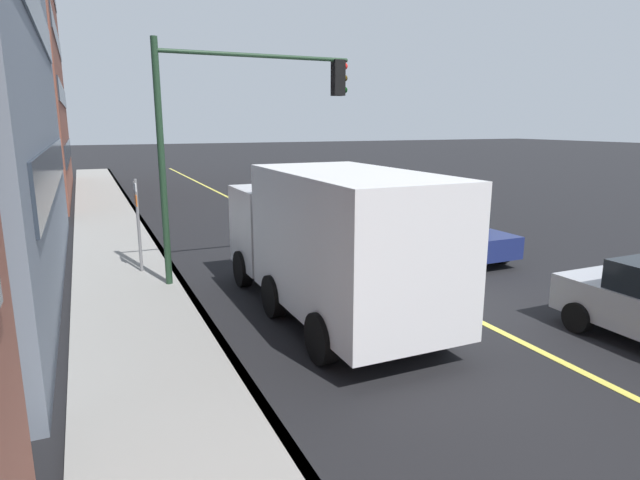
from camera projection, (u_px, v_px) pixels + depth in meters
name	position (u px, v px, depth m)	size (l,w,h in m)	color
ground	(434.00, 299.00, 12.32)	(200.00, 200.00, 0.00)	black
sidewalk_slab	(147.00, 341.00, 9.74)	(80.00, 2.61, 0.15)	gray
curb_edge	(213.00, 331.00, 10.23)	(80.00, 0.16, 0.15)	slate
lane_stripe_center	(434.00, 299.00, 12.32)	(80.00, 0.16, 0.01)	#D8CC4C
car_navy	(446.00, 231.00, 16.34)	(4.68, 2.00, 1.47)	navy
truck_white	(332.00, 238.00, 10.98)	(7.02, 2.60, 3.12)	silver
traffic_light_mast	(238.00, 120.00, 12.90)	(0.28, 4.94, 5.92)	#1E3823
street_sign_post	(138.00, 220.00, 13.80)	(0.60, 0.08, 2.61)	slate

